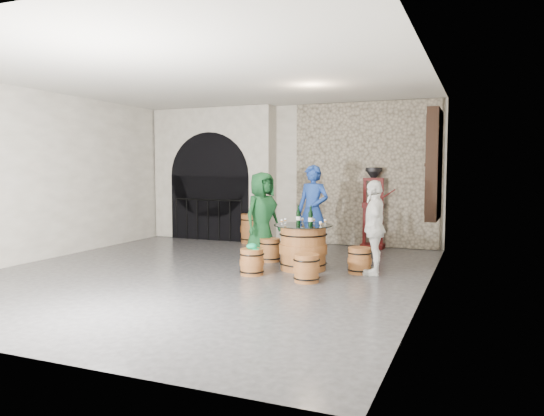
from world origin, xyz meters
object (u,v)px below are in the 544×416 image
at_px(wine_bottle_left, 298,217).
at_px(barrel_stool_near_right, 307,268).
at_px(barrel_stool_near_left, 252,262).
at_px(barrel_stool_right, 360,261).
at_px(person_blue, 313,211).
at_px(person_green, 262,216).
at_px(barrel_stool_far, 311,249).
at_px(wine_bottle_center, 310,218).
at_px(side_barrel, 251,229).
at_px(barrel_table, 303,247).
at_px(wine_bottle_right, 311,217).
at_px(barrel_stool_left, 270,250).
at_px(corking_press, 373,201).
at_px(person_white, 374,227).

bearing_deg(wine_bottle_left, barrel_stool_near_right, -63.81).
bearing_deg(barrel_stool_near_right, barrel_stool_near_left, 170.80).
xyz_separation_m(barrel_stool_right, barrel_stool_near_right, (-0.61, -0.96, 0.00)).
bearing_deg(person_blue, person_green, -132.74).
relative_size(barrel_stool_far, barrel_stool_near_left, 1.00).
distance_m(wine_bottle_center, side_barrel, 3.48).
height_order(barrel_table, barrel_stool_right, barrel_table).
height_order(barrel_stool_near_left, wine_bottle_center, wine_bottle_center).
relative_size(wine_bottle_left, wine_bottle_right, 1.00).
distance_m(barrel_stool_near_right, wine_bottle_right, 1.27).
bearing_deg(person_blue, barrel_stool_left, -118.34).
bearing_deg(corking_press, barrel_stool_near_right, -95.03).
bearing_deg(barrel_stool_right, side_barrel, 141.64).
relative_size(barrel_stool_near_right, wine_bottle_right, 1.33).
bearing_deg(barrel_stool_right, wine_bottle_center, -172.28).
bearing_deg(wine_bottle_right, barrel_stool_right, -4.87).
height_order(person_green, wine_bottle_center, person_green).
bearing_deg(barrel_stool_near_right, barrel_stool_left, 130.20).
relative_size(barrel_stool_right, corking_press, 0.25).
bearing_deg(barrel_stool_left, person_green, 148.43).
distance_m(person_blue, wine_bottle_right, 1.17).
height_order(barrel_stool_right, side_barrel, side_barrel).
xyz_separation_m(barrel_table, barrel_stool_right, (0.97, 0.05, -0.17)).
relative_size(barrel_table, barrel_stool_near_right, 2.33).
height_order(barrel_stool_near_right, wine_bottle_center, wine_bottle_center).
xyz_separation_m(barrel_stool_right, wine_bottle_right, (-0.88, 0.07, 0.69)).
bearing_deg(barrel_stool_right, person_green, 163.74).
height_order(wine_bottle_left, corking_press, corking_press).
distance_m(barrel_stool_near_right, side_barrel, 4.23).
bearing_deg(barrel_table, side_barrel, 130.35).
bearing_deg(person_white, barrel_stool_right, -96.17).
bearing_deg(person_blue, wine_bottle_center, -63.54).
height_order(person_white, corking_press, corking_press).
relative_size(barrel_table, wine_bottle_right, 3.09).
height_order(barrel_table, barrel_stool_left, barrel_table).
relative_size(barrel_table, person_white, 0.65).
bearing_deg(corking_press, wine_bottle_right, -102.28).
xyz_separation_m(wine_bottle_left, corking_press, (0.76, 2.74, 0.11)).
distance_m(barrel_table, barrel_stool_near_left, 0.99).
height_order(barrel_table, corking_press, corking_press).
distance_m(barrel_table, person_blue, 1.38).
relative_size(barrel_stool_near_right, wine_bottle_center, 1.33).
xyz_separation_m(barrel_stool_right, person_blue, (-1.20, 1.20, 0.69)).
bearing_deg(person_green, barrel_stool_near_left, -141.40).
height_order(barrel_stool_far, wine_bottle_center, wine_bottle_center).
xyz_separation_m(wine_bottle_right, side_barrel, (-2.23, 2.38, -0.57)).
bearing_deg(corking_press, barrel_stool_far, -114.48).
bearing_deg(person_green, side_barrel, 52.04).
height_order(barrel_stool_near_right, barrel_stool_near_left, same).
height_order(barrel_table, barrel_stool_near_left, barrel_table).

